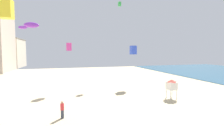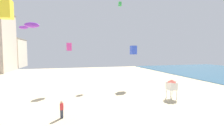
# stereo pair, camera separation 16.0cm
# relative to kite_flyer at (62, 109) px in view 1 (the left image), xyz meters

# --- Properties ---
(boardwalk_hotel_distant) EXTENTS (15.90, 13.51, 11.64)m
(boardwalk_hotel_distant) POSITION_rel_kite_flyer_xyz_m (-25.38, 57.13, 4.91)
(boardwalk_hotel_distant) COLOR beige
(boardwalk_hotel_distant) RESTS_ON ground
(kite_flyer) EXTENTS (0.34, 0.34, 1.64)m
(kite_flyer) POSITION_rel_kite_flyer_xyz_m (0.00, 0.00, 0.00)
(kite_flyer) COLOR #383D4C
(kite_flyer) RESTS_ON ground
(lifeguard_stand) EXTENTS (1.10, 1.10, 2.55)m
(lifeguard_stand) POSITION_rel_kite_flyer_xyz_m (13.80, 2.57, 0.92)
(lifeguard_stand) COLOR white
(lifeguard_stand) RESTS_ON ground
(kite_yellow_box) EXTENTS (0.87, 0.87, 1.37)m
(kite_yellow_box) POSITION_rel_kite_flyer_xyz_m (-3.70, -1.59, 8.41)
(kite_yellow_box) COLOR yellow
(kite_purple_parafoil) EXTENTS (1.53, 0.42, 0.59)m
(kite_purple_parafoil) POSITION_rel_kite_flyer_xyz_m (-7.43, 18.07, 9.90)
(kite_purple_parafoil) COLOR purple
(kite_green_box) EXTENTS (0.55, 0.55, 0.87)m
(kite_green_box) POSITION_rel_kite_flyer_xyz_m (11.48, 17.45, 15.55)
(kite_green_box) COLOR green
(kite_blue_box) EXTENTS (0.98, 0.98, 1.55)m
(kite_blue_box) POSITION_rel_kite_flyer_xyz_m (11.88, 10.92, 5.64)
(kite_blue_box) COLOR blue
(kite_purple_parafoil_2) EXTENTS (2.21, 0.61, 0.86)m
(kite_purple_parafoil_2) POSITION_rel_kite_flyer_xyz_m (-4.80, 12.41, 9.52)
(kite_purple_parafoil_2) COLOR purple
(kite_magenta_box_2) EXTENTS (0.79, 0.79, 1.25)m
(kite_magenta_box_2) POSITION_rel_kite_flyer_xyz_m (0.80, 11.01, 6.10)
(kite_magenta_box_2) COLOR #DB3D9E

